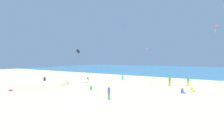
# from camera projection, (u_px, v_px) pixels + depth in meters

# --- Properties ---
(ground_plane) EXTENTS (120.00, 120.00, 0.00)m
(ground_plane) POSITION_uv_depth(u_px,v_px,m) (123.00, 84.00, 25.25)
(ground_plane) COLOR #C6B58C
(ocean_water) EXTENTS (120.00, 60.00, 0.05)m
(ocean_water) POSITION_uv_depth(u_px,v_px,m) (172.00, 69.00, 62.13)
(ocean_water) COLOR teal
(ocean_water) RESTS_ON ground_plane
(dune_mound) EXTENTS (11.73, 8.21, 2.53)m
(dune_mound) POSITION_uv_depth(u_px,v_px,m) (40.00, 83.00, 26.61)
(dune_mound) COLOR #BBAA8C
(dune_mound) RESTS_ON ground_plane
(beach_chair_mid_beach) EXTENTS (0.82, 0.83, 0.56)m
(beach_chair_mid_beach) POSITION_uv_depth(u_px,v_px,m) (86.00, 81.00, 27.20)
(beach_chair_mid_beach) COLOR white
(beach_chair_mid_beach) RESTS_ON ground_plane
(cooler_box) EXTENTS (0.61, 0.44, 0.29)m
(cooler_box) POSITION_uv_depth(u_px,v_px,m) (10.00, 90.00, 19.81)
(cooler_box) COLOR red
(cooler_box) RESTS_ON ground_plane
(person_0) EXTENTS (0.31, 0.31, 1.37)m
(person_0) POSITION_uv_depth(u_px,v_px,m) (109.00, 92.00, 15.43)
(person_0) COLOR green
(person_0) RESTS_ON ground_plane
(person_1) EXTENTS (0.31, 0.31, 1.53)m
(person_1) POSITION_uv_depth(u_px,v_px,m) (45.00, 80.00, 23.37)
(person_1) COLOR black
(person_1) RESTS_ON ground_plane
(person_2) EXTENTS (0.61, 0.66, 0.74)m
(person_2) POSITION_uv_depth(u_px,v_px,m) (88.00, 79.00, 29.68)
(person_2) COLOR green
(person_2) RESTS_ON ground_plane
(person_3) EXTENTS (0.45, 0.45, 1.74)m
(person_3) POSITION_uv_depth(u_px,v_px,m) (170.00, 80.00, 23.51)
(person_3) COLOR orange
(person_3) RESTS_ON ground_plane
(person_4) EXTENTS (0.44, 0.44, 1.58)m
(person_4) POSITION_uv_depth(u_px,v_px,m) (188.00, 80.00, 23.31)
(person_4) COLOR yellow
(person_4) RESTS_ON ground_plane
(person_5) EXTENTS (0.41, 0.41, 1.48)m
(person_5) POSITION_uv_depth(u_px,v_px,m) (123.00, 79.00, 25.67)
(person_5) COLOR white
(person_5) RESTS_ON ground_plane
(person_6) EXTENTS (0.60, 0.55, 0.68)m
(person_6) POSITION_uv_depth(u_px,v_px,m) (192.00, 90.00, 19.14)
(person_6) COLOR yellow
(person_6) RESTS_ON ground_plane
(person_7) EXTENTS (0.54, 0.33, 0.66)m
(person_7) POSITION_uv_depth(u_px,v_px,m) (183.00, 91.00, 18.45)
(person_7) COLOR blue
(person_7) RESTS_ON ground_plane
(person_8) EXTENTS (0.55, 0.60, 0.68)m
(person_8) POSITION_uv_depth(u_px,v_px,m) (91.00, 88.00, 20.32)
(person_8) COLOR green
(person_8) RESTS_ON ground_plane
(kite_red) EXTENTS (0.76, 0.74, 1.26)m
(kite_red) POSITION_uv_depth(u_px,v_px,m) (215.00, 26.00, 22.25)
(kite_red) COLOR red
(kite_black) EXTENTS (0.38, 0.84, 1.43)m
(kite_black) POSITION_uv_depth(u_px,v_px,m) (78.00, 51.00, 23.91)
(kite_black) COLOR black
(kite_purple) EXTENTS (0.73, 0.82, 1.67)m
(kite_purple) POSITION_uv_depth(u_px,v_px,m) (147.00, 49.00, 41.76)
(kite_purple) COLOR purple
(kite_blue) EXTENTS (0.38, 0.46, 1.51)m
(kite_blue) POSITION_uv_depth(u_px,v_px,m) (125.00, 23.00, 32.34)
(kite_blue) COLOR blue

